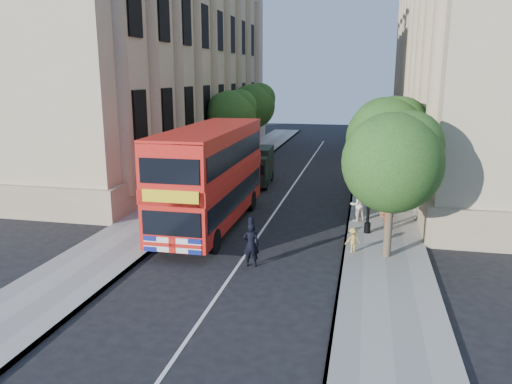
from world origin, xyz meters
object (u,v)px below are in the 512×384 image
Objects in this scene: box_van at (257,167)px; police_constable at (251,245)px; lamp_post at (370,184)px; double_decker_bus at (211,174)px; woman_pedestrian at (357,204)px.

police_constable is at bearing -81.91° from box_van.
double_decker_bus is (-7.60, -0.30, 0.18)m from lamp_post.
double_decker_bus is 10.10m from box_van.
double_decker_bus is at bearing -18.46° from woman_pedestrian.
double_decker_bus is at bearing -94.13° from box_van.
woman_pedestrian is at bearing 17.39° from double_decker_bus.
police_constable is 8.00m from woman_pedestrian.
double_decker_bus is 2.34× the size of box_van.
police_constable is (-4.48, -5.00, -1.62)m from lamp_post.
box_van is 10.39m from woman_pedestrian.
lamp_post is 2.90× the size of police_constable.
woman_pedestrian is at bearing 105.24° from lamp_post.
woman_pedestrian is (7.07, 2.26, -1.71)m from double_decker_bus.
box_van is (0.13, 9.99, -1.46)m from double_decker_bus.
lamp_post is 1.14× the size of box_van.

